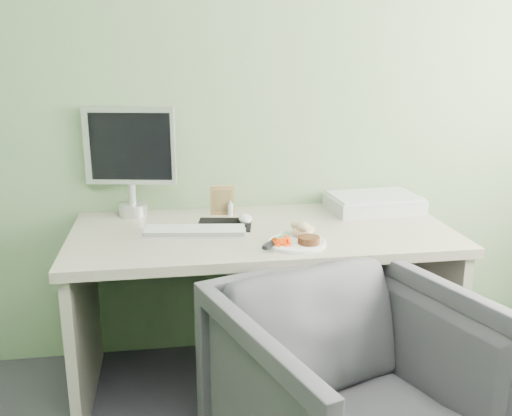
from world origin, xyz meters
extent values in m
plane|color=#66825B|center=(0.00, 2.00, 1.35)|extent=(3.50, 0.00, 3.50)
cube|color=#AA9C8F|center=(0.00, 1.62, 0.71)|extent=(1.60, 0.75, 0.04)
cube|color=#A19A89|center=(-0.76, 1.62, 0.34)|extent=(0.04, 0.70, 0.69)
cube|color=#A19A89|center=(0.76, 1.62, 0.34)|extent=(0.04, 0.70, 0.69)
cylinder|color=white|center=(0.10, 1.41, 0.74)|extent=(0.23, 0.23, 0.01)
cylinder|color=black|center=(0.14, 1.38, 0.76)|extent=(0.09, 0.09, 0.03)
ellipsoid|color=#AB7C53|center=(0.14, 1.46, 0.77)|extent=(0.13, 0.11, 0.06)
cube|color=#FF4605|center=(0.04, 1.39, 0.76)|extent=(0.06, 0.06, 0.04)
cube|color=silver|center=(0.05, 1.45, 0.75)|extent=(0.09, 0.12, 0.01)
cube|color=black|center=(-0.02, 1.35, 0.75)|extent=(0.07, 0.08, 0.02)
cube|color=black|center=(-0.15, 1.71, 0.73)|extent=(0.26, 0.24, 0.00)
cube|color=white|center=(-0.29, 1.61, 0.75)|extent=(0.42, 0.18, 0.02)
ellipsoid|color=white|center=(-0.06, 1.73, 0.75)|extent=(0.06, 0.11, 0.04)
cube|color=olive|center=(-0.15, 1.87, 0.80)|extent=(0.11, 0.02, 0.14)
cylinder|color=white|center=(-0.11, 1.86, 0.76)|extent=(0.02, 0.02, 0.05)
cone|color=#85B7D4|center=(-0.11, 1.86, 0.79)|extent=(0.02, 0.02, 0.02)
cube|color=silver|center=(0.57, 1.84, 0.76)|extent=(0.43, 0.31, 0.06)
cylinder|color=silver|center=(-0.55, 1.92, 0.76)|extent=(0.13, 0.13, 0.05)
cylinder|color=silver|center=(-0.55, 1.92, 0.83)|extent=(0.03, 0.03, 0.09)
cube|color=silver|center=(-0.55, 1.94, 1.05)|extent=(0.41, 0.11, 0.35)
cube|color=black|center=(-0.55, 1.92, 1.05)|extent=(0.36, 0.08, 0.30)
imported|color=#323236|center=(0.19, 0.91, 0.37)|extent=(1.00, 1.02, 0.73)
camera|label=1|loc=(-0.38, -0.64, 1.46)|focal=40.00mm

